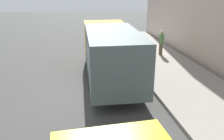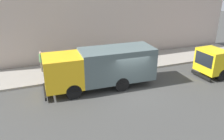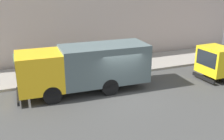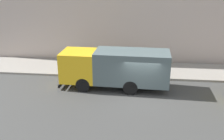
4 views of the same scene
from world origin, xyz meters
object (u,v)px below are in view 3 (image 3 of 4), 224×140
at_px(pedestrian_standing, 47,68).
at_px(traffic_cone_orange, 32,78).
at_px(pedestrian_walking, 16,62).
at_px(large_utility_truck, 85,66).

relative_size(pedestrian_standing, traffic_cone_orange, 2.48).
distance_m(pedestrian_walking, pedestrian_standing, 2.74).
distance_m(large_utility_truck, traffic_cone_orange, 3.97).
height_order(large_utility_truck, traffic_cone_orange, large_utility_truck).
bearing_deg(pedestrian_standing, traffic_cone_orange, -167.61).
relative_size(large_utility_truck, traffic_cone_orange, 11.83).
distance_m(pedestrian_walking, traffic_cone_orange, 2.34).
bearing_deg(large_utility_truck, pedestrian_standing, 42.96).
xyz_separation_m(pedestrian_walking, traffic_cone_orange, (-2.12, -0.78, -0.60)).
distance_m(large_utility_truck, pedestrian_standing, 3.14).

